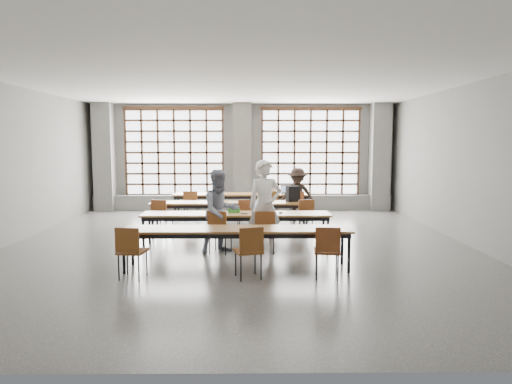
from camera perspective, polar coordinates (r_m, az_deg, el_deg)
floor at (r=9.96m, az=-2.29°, el=-6.73°), size 11.00×11.00×0.00m
ceiling at (r=9.79m, az=-2.38°, el=13.66°), size 11.00×11.00×0.00m
wall_back at (r=15.21m, az=-1.69°, el=4.39°), size 10.00×0.00×10.00m
wall_front at (r=4.24m, az=-4.63°, el=-0.29°), size 10.00×0.00×10.00m
wall_left at (r=11.07m, az=-29.22°, el=2.94°), size 0.00×11.00×11.00m
wall_right at (r=10.79m, az=25.30°, el=3.07°), size 0.00×11.00×11.00m
column_left at (r=15.68m, az=-18.43°, el=4.13°), size 0.60×0.55×3.50m
column_mid at (r=14.93m, az=-1.71°, el=4.36°), size 0.60×0.55×3.50m
column_right at (r=15.51m, az=15.20°, el=4.21°), size 0.60×0.55×3.50m
window_left at (r=15.34m, az=-10.16°, el=4.87°), size 3.32×0.12×3.00m
window_right at (r=15.25m, az=6.81°, el=4.92°), size 3.32×0.12×3.00m
sill_ledge at (r=15.14m, az=-1.69°, el=-1.32°), size 9.80×0.35×0.50m
desk_row_a at (r=13.46m, az=-1.81°, el=-0.48°), size 4.00×0.70×0.73m
desk_row_b at (r=11.59m, az=-3.26°, el=-1.57°), size 4.00×0.70×0.73m
desk_row_c at (r=9.75m, az=-2.50°, el=-3.03°), size 4.00×0.70×0.73m
desk_row_d at (r=8.06m, az=-2.39°, el=-5.00°), size 4.00×0.70×0.73m
chair_back_left at (r=12.96m, az=-8.10°, el=-1.37°), size 0.45×0.46×0.88m
chair_back_mid at (r=12.86m, az=1.78°, el=-1.37°), size 0.50×0.50×0.88m
chair_back_right at (r=12.91m, az=5.18°, el=-1.36°), size 0.50×0.50×0.88m
chair_mid_left at (r=11.19m, az=-11.75°, el=-2.63°), size 0.53×0.53×0.88m
chair_mid_centre at (r=10.97m, az=-1.27°, el=-2.67°), size 0.47×0.48×0.88m
chair_mid_right at (r=11.05m, az=6.08°, el=-2.65°), size 0.52×0.52×0.88m
chair_front_left at (r=9.18m, az=-4.65°, el=-4.44°), size 0.52×0.52×0.88m
chair_front_right at (r=9.16m, az=1.13°, el=-4.45°), size 0.43×0.43×0.88m
chair_near_left at (r=7.72m, az=-15.43°, el=-6.69°), size 0.48×0.48×0.88m
chair_near_mid at (r=7.47m, az=-0.82°, el=-6.90°), size 0.52×0.52×0.88m
chair_near_right at (r=7.57m, az=8.91°, el=-6.80°), size 0.46×0.47×0.88m
student_male at (r=9.22m, az=1.12°, el=-1.83°), size 0.77×0.59×1.88m
student_female at (r=9.25m, az=-4.47°, el=-2.42°), size 1.03×0.96×1.69m
student_back at (r=13.01m, az=5.20°, el=-0.33°), size 1.02×0.64×1.51m
laptop_front at (r=9.84m, az=0.72°, el=-2.20°), size 0.37×0.31×0.26m
laptop_back at (r=13.59m, az=3.89°, el=0.11°), size 0.37×0.32×0.26m
mouse at (r=9.74m, az=3.10°, el=-2.55°), size 0.11×0.09×0.04m
green_box at (r=9.82m, az=-2.78°, el=-2.32°), size 0.26×0.12×0.09m
phone at (r=9.64m, az=-1.45°, el=-2.70°), size 0.14×0.07×0.01m
paper_sheet_b at (r=11.55m, az=-4.76°, el=-1.27°), size 0.32×0.25×0.00m
paper_sheet_c at (r=11.58m, az=-2.77°, el=-1.24°), size 0.32×0.24×0.00m
backpack at (r=11.64m, az=4.63°, el=-0.23°), size 0.37×0.30×0.40m
plastic_bag at (r=13.50m, az=2.02°, el=0.43°), size 0.27×0.22×0.29m
red_pouch at (r=7.80m, az=-15.19°, el=-6.82°), size 0.22×0.15×0.06m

